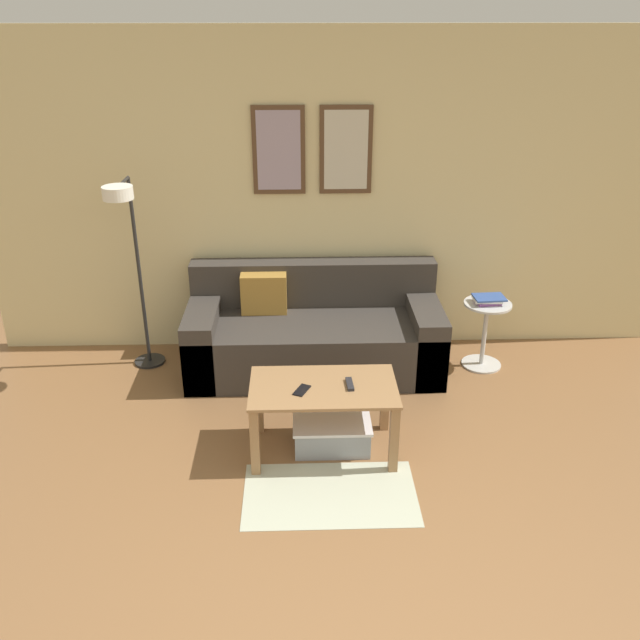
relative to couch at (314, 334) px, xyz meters
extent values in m
cube|color=beige|center=(0.18, 0.45, 0.99)|extent=(5.60, 0.06, 2.55)
cube|color=#513823|center=(-0.25, 0.41, 1.37)|extent=(0.40, 0.02, 0.67)
cube|color=#A393A8|center=(-0.25, 0.40, 1.37)|extent=(0.33, 0.01, 0.60)
cube|color=#513823|center=(0.26, 0.41, 1.37)|extent=(0.40, 0.02, 0.67)
cube|color=beige|center=(0.26, 0.40, 1.37)|extent=(0.33, 0.01, 0.60)
cube|color=#B2B79E|center=(0.06, -1.61, -0.28)|extent=(1.04, 0.61, 0.01)
cube|color=#38332D|center=(0.01, -0.04, -0.07)|extent=(1.98, 0.85, 0.43)
cube|color=#38332D|center=(0.01, 0.28, 0.33)|extent=(1.98, 0.20, 0.37)
cube|color=#38332D|center=(-0.86, -0.04, -0.01)|extent=(0.24, 0.85, 0.55)
cube|color=#38332D|center=(0.87, -0.04, -0.01)|extent=(0.24, 0.85, 0.55)
cube|color=#A87A33|center=(-0.39, 0.11, 0.31)|extent=(0.36, 0.14, 0.32)
cube|color=#997047|center=(0.03, -1.15, 0.19)|extent=(0.93, 0.54, 0.02)
cube|color=#997047|center=(-0.39, -1.39, -0.05)|extent=(0.06, 0.06, 0.46)
cube|color=#997047|center=(0.46, -1.39, -0.05)|extent=(0.06, 0.06, 0.46)
cube|color=#997047|center=(-0.39, -0.92, -0.05)|extent=(0.06, 0.06, 0.46)
cube|color=#997047|center=(0.46, -0.92, -0.05)|extent=(0.06, 0.06, 0.46)
cube|color=gray|center=(0.09, -1.11, -0.20)|extent=(0.49, 0.33, 0.18)
cube|color=silver|center=(0.09, -1.11, -0.09)|extent=(0.51, 0.35, 0.02)
cylinder|color=black|center=(-1.35, 0.10, -0.28)|extent=(0.25, 0.25, 0.02)
cylinder|color=black|center=(-1.35, 0.10, 0.49)|extent=(0.03, 0.03, 1.51)
cylinder|color=black|center=(-1.35, -0.06, 1.24)|extent=(0.02, 0.33, 0.02)
cylinder|color=white|center=(-1.35, -0.23, 1.21)|extent=(0.21, 0.21, 0.09)
cylinder|color=silver|center=(1.37, -0.04, -0.28)|extent=(0.32, 0.32, 0.01)
cylinder|color=silver|center=(1.37, -0.04, -0.01)|extent=(0.04, 0.04, 0.52)
cylinder|color=silver|center=(1.37, -0.04, 0.26)|extent=(0.37, 0.37, 0.02)
cube|color=#8C4C93|center=(1.36, -0.04, 0.28)|extent=(0.20, 0.15, 0.02)
cube|color=silver|center=(1.36, -0.03, 0.30)|extent=(0.22, 0.16, 0.02)
cube|color=#335199|center=(1.37, -0.04, 0.31)|extent=(0.25, 0.19, 0.01)
cube|color=#232328|center=(0.20, -1.15, 0.21)|extent=(0.05, 0.15, 0.02)
cube|color=black|center=(-0.10, -1.21, 0.20)|extent=(0.12, 0.15, 0.01)
camera|label=1|loc=(-0.11, -4.84, 2.38)|focal=38.00mm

